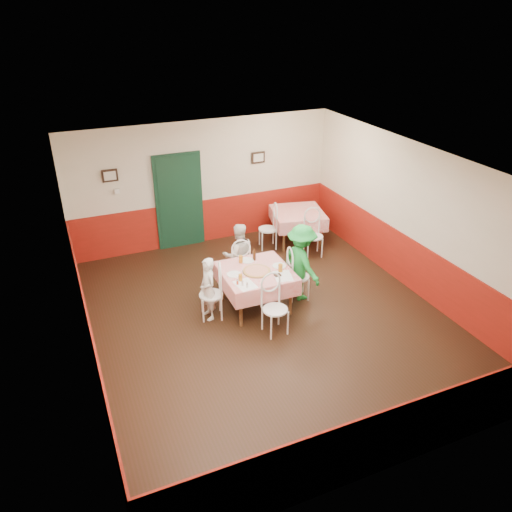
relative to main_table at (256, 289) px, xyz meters
name	(u,v)px	position (x,y,z in m)	size (l,w,h in m)	color
floor	(268,317)	(0.05, -0.42, -0.38)	(7.00, 7.00, 0.00)	black
ceiling	(270,165)	(0.05, -0.42, 2.42)	(7.00, 7.00, 0.00)	white
back_wall	(204,183)	(0.05, 3.08, 1.02)	(6.00, 0.10, 2.80)	beige
front_wall	(403,379)	(0.05, -3.92, 1.02)	(6.00, 0.10, 2.80)	beige
left_wall	(80,284)	(-2.95, -0.42, 1.02)	(0.10, 7.00, 2.80)	beige
right_wall	(415,219)	(3.05, -0.42, 1.02)	(0.10, 7.00, 2.80)	beige
wainscot_back	(206,221)	(0.05, 3.07, 0.12)	(6.00, 0.03, 1.00)	maroon
wainscot_front	(391,438)	(0.05, -3.90, 0.12)	(6.00, 0.03, 1.00)	maroon
wainscot_left	(91,334)	(-2.93, -0.42, 0.12)	(0.03, 7.00, 1.00)	maroon
wainscot_right	(408,262)	(3.04, -0.42, 0.12)	(0.03, 7.00, 1.00)	maroon
door	(179,202)	(-0.55, 3.03, 0.68)	(0.96, 0.06, 2.10)	black
picture_left	(110,176)	(-1.95, 3.03, 1.48)	(0.32, 0.03, 0.26)	black
picture_right	(258,157)	(1.35, 3.03, 1.48)	(0.32, 0.03, 0.26)	black
thermostat	(117,191)	(-1.85, 3.03, 1.12)	(0.10, 0.03, 0.10)	white
main_table	(256,289)	(0.00, 0.00, 0.00)	(1.22, 1.22, 0.77)	red
second_table	(297,227)	(1.97, 2.17, 0.00)	(1.12, 1.12, 0.77)	red
chair_left	(211,295)	(-0.85, 0.01, 0.08)	(0.42, 0.42, 0.90)	white
chair_right	(298,277)	(0.85, -0.01, 0.08)	(0.42, 0.42, 0.90)	white
chair_far	(240,265)	(0.01, 0.85, 0.08)	(0.42, 0.42, 0.90)	white
chair_near	(275,310)	(-0.01, -0.85, 0.08)	(0.42, 0.42, 0.90)	white
chair_second_a	(268,229)	(1.22, 2.17, 0.08)	(0.42, 0.42, 0.90)	white
chair_second_b	(313,237)	(1.97, 1.42, 0.08)	(0.42, 0.42, 0.90)	white
pizza	(257,271)	(-0.01, -0.04, 0.40)	(0.48, 0.48, 0.03)	#B74723
plate_left	(234,274)	(-0.42, 0.02, 0.39)	(0.25, 0.25, 0.01)	white
plate_right	(279,266)	(0.45, -0.02, 0.39)	(0.25, 0.25, 0.01)	white
plate_far	(247,260)	(-0.01, 0.40, 0.39)	(0.25, 0.25, 0.01)	white
glass_a	(240,278)	(-0.39, -0.23, 0.45)	(0.07, 0.07, 0.12)	#BF7219
glass_b	(280,268)	(0.38, -0.20, 0.46)	(0.08, 0.08, 0.14)	#BF7219
glass_c	(241,259)	(-0.14, 0.38, 0.45)	(0.07, 0.07, 0.14)	#BF7219
beer_bottle	(254,255)	(0.13, 0.38, 0.49)	(0.06, 0.06, 0.21)	#381C0A
shaker_a	(242,284)	(-0.42, -0.40, 0.43)	(0.04, 0.04, 0.09)	silver
shaker_b	(247,285)	(-0.37, -0.48, 0.43)	(0.04, 0.04, 0.09)	silver
shaker_c	(237,282)	(-0.48, -0.33, 0.43)	(0.04, 0.04, 0.09)	#B23319
menu_left	(245,285)	(-0.36, -0.38, 0.39)	(0.30, 0.40, 0.00)	white
menu_right	(283,276)	(0.36, -0.37, 0.39)	(0.30, 0.40, 0.00)	white
wallet	(278,275)	(0.27, -0.32, 0.40)	(0.11, 0.09, 0.02)	black
diner_left	(208,289)	(-0.90, 0.02, 0.21)	(0.42, 0.28, 1.16)	gray
diner_far	(239,255)	(0.02, 0.90, 0.27)	(0.63, 0.49, 1.29)	gray
diner_right	(301,262)	(0.90, -0.02, 0.36)	(0.95, 0.55, 1.48)	gray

